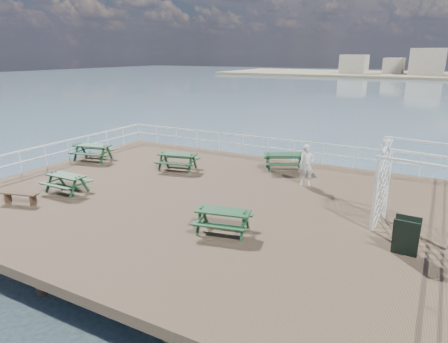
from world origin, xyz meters
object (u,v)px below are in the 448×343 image
picnic_table_b (177,158)px  trellis_arbor (418,194)px  picnic_table_c (285,158)px  picnic_table_a (92,149)px  picnic_table_d (66,180)px  picnic_table_e (223,216)px  person (307,165)px  flat_bench_near (20,195)px

picnic_table_b → trellis_arbor: bearing=-25.0°
picnic_table_c → picnic_table_a: bearing=169.2°
picnic_table_c → trellis_arbor: bearing=-66.6°
picnic_table_c → picnic_table_d: bearing=-161.3°
picnic_table_b → picnic_table_c: picnic_table_c is taller
picnic_table_b → picnic_table_e: picnic_table_b is taller
picnic_table_b → picnic_table_c: size_ratio=0.87×
trellis_arbor → person: 5.35m
picnic_table_a → flat_bench_near: picnic_table_a is taller
picnic_table_c → flat_bench_near: (-7.09, -8.83, -0.27)m
picnic_table_b → picnic_table_e: 7.31m
trellis_arbor → person: bearing=155.5°
picnic_table_b → picnic_table_d: bearing=-125.7°
picnic_table_b → trellis_arbor: (10.50, -2.38, 0.74)m
picnic_table_c → picnic_table_d: picnic_table_c is taller
picnic_table_e → picnic_table_a: bearing=144.3°
picnic_table_a → flat_bench_near: (2.36, -5.86, -0.27)m
flat_bench_near → picnic_table_b: bearing=53.3°
picnic_table_a → picnic_table_b: 4.94m
picnic_table_b → flat_bench_near: bearing=-123.6°
person → trellis_arbor: bearing=-57.8°
flat_bench_near → picnic_table_c: bearing=35.8°
flat_bench_near → trellis_arbor: (13.04, 4.13, 0.99)m
picnic_table_e → picnic_table_b: bearing=123.9°
picnic_table_a → person: size_ratio=1.23×
picnic_table_a → picnic_table_c: (9.45, 2.98, -0.00)m
picnic_table_d → flat_bench_near: 1.81m
picnic_table_c → trellis_arbor: trellis_arbor is taller
picnic_table_a → person: bearing=-5.0°
picnic_table_a → picnic_table_e: picnic_table_a is taller
picnic_table_a → picnic_table_c: bearing=5.7°
picnic_table_a → flat_bench_near: bearing=-79.8°
person → picnic_table_d: bearing=-169.5°
picnic_table_c → picnic_table_e: bearing=-112.8°
picnic_table_a → picnic_table_c: picnic_table_a is taller
picnic_table_a → picnic_table_c: size_ratio=0.91×
picnic_table_b → picnic_table_c: (4.55, 2.32, 0.02)m
flat_bench_near → person: (8.66, 7.17, 0.56)m
person → flat_bench_near: bearing=-163.4°
picnic_table_e → trellis_arbor: size_ratio=0.65×
picnic_table_a → person: person is taller
picnic_table_d → picnic_table_a: bearing=124.4°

